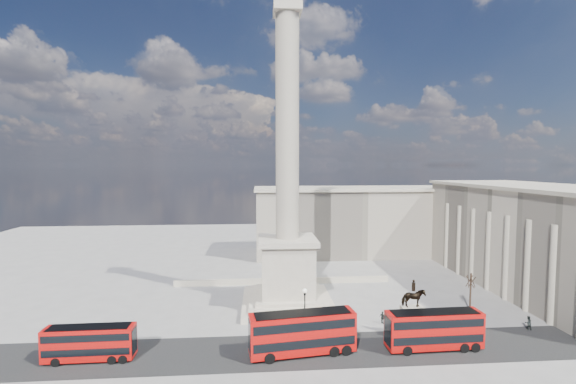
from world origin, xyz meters
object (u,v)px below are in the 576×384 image
(red_bus_c, at_px, (434,329))
(pedestrian_standing, at_px, (528,323))
(red_bus_a, at_px, (90,343))
(victorian_lamp, at_px, (305,310))
(equestrian_statue, at_px, (413,317))
(red_bus_b, at_px, (303,332))
(pedestrian_walking, at_px, (399,328))
(pedestrian_crossing, at_px, (383,317))
(nelsons_column, at_px, (287,224))

(red_bus_c, height_order, pedestrian_standing, red_bus_c)
(red_bus_a, height_order, victorian_lamp, victorian_lamp)
(red_bus_a, height_order, equestrian_statue, equestrian_statue)
(red_bus_b, xyz_separation_m, pedestrian_walking, (13.20, 4.40, -1.79))
(victorian_lamp, relative_size, equestrian_statue, 0.88)
(victorian_lamp, height_order, pedestrian_walking, victorian_lamp)
(red_bus_a, distance_m, red_bus_b, 24.17)
(red_bus_c, xyz_separation_m, victorian_lamp, (-15.23, 3.74, 1.44))
(equestrian_statue, relative_size, pedestrian_standing, 3.93)
(pedestrian_standing, bearing_deg, red_bus_b, 5.70)
(victorian_lamp, bearing_deg, red_bus_c, -13.80)
(pedestrian_walking, xyz_separation_m, pedestrian_standing, (17.76, 0.00, 0.12))
(red_bus_a, relative_size, pedestrian_walking, 5.88)
(pedestrian_crossing, bearing_deg, pedestrian_standing, -134.40)
(nelsons_column, relative_size, equestrian_statue, 6.63)
(red_bus_b, relative_size, equestrian_statue, 1.68)
(red_bus_a, distance_m, pedestrian_walking, 37.60)
(pedestrian_walking, distance_m, pedestrian_standing, 17.76)
(victorian_lamp, relative_size, pedestrian_walking, 3.94)
(red_bus_a, distance_m, pedestrian_crossing, 37.07)
(equestrian_statue, xyz_separation_m, pedestrian_crossing, (-2.50, 4.45, -1.72))
(equestrian_statue, bearing_deg, red_bus_b, -166.65)
(red_bus_c, bearing_deg, red_bus_b, 178.66)
(nelsons_column, xyz_separation_m, red_bus_b, (0.67, -15.90, -10.29))
(pedestrian_walking, relative_size, pedestrian_crossing, 0.98)
(red_bus_a, distance_m, equestrian_statue, 38.90)
(nelsons_column, height_order, equestrian_statue, nelsons_column)
(pedestrian_standing, xyz_separation_m, pedestrian_crossing, (-18.85, 3.52, -0.10))
(red_bus_b, xyz_separation_m, equestrian_statue, (14.61, 3.47, -0.05))
(red_bus_b, height_order, pedestrian_walking, red_bus_b)
(red_bus_a, relative_size, pedestrian_crossing, 5.76)
(red_bus_c, bearing_deg, nelsons_column, 134.65)
(red_bus_a, xyz_separation_m, pedestrian_walking, (37.36, 4.02, -1.25))
(red_bus_b, height_order, pedestrian_standing, red_bus_b)
(nelsons_column, xyz_separation_m, victorian_lamp, (1.32, -12.07, -9.04))
(nelsons_column, bearing_deg, victorian_lamp, -83.75)
(nelsons_column, height_order, red_bus_c, nelsons_column)
(equestrian_statue, xyz_separation_m, pedestrian_standing, (16.36, 0.93, -1.62))
(red_bus_b, distance_m, victorian_lamp, 4.07)
(nelsons_column, relative_size, pedestrian_crossing, 29.19)
(red_bus_c, relative_size, pedestrian_standing, 6.03)
(nelsons_column, xyz_separation_m, red_bus_a, (-23.49, -15.52, -10.83))
(victorian_lamp, relative_size, pedestrian_crossing, 3.86)
(pedestrian_walking, xyz_separation_m, pedestrian_crossing, (-1.09, 3.52, 0.02))
(red_bus_b, bearing_deg, red_bus_a, 171.40)
(nelsons_column, bearing_deg, pedestrian_walking, -39.66)
(nelsons_column, relative_size, red_bus_c, 4.32)
(nelsons_column, distance_m, red_bus_c, 25.17)
(nelsons_column, distance_m, red_bus_b, 18.95)
(nelsons_column, xyz_separation_m, pedestrian_crossing, (12.78, -7.98, -12.06))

